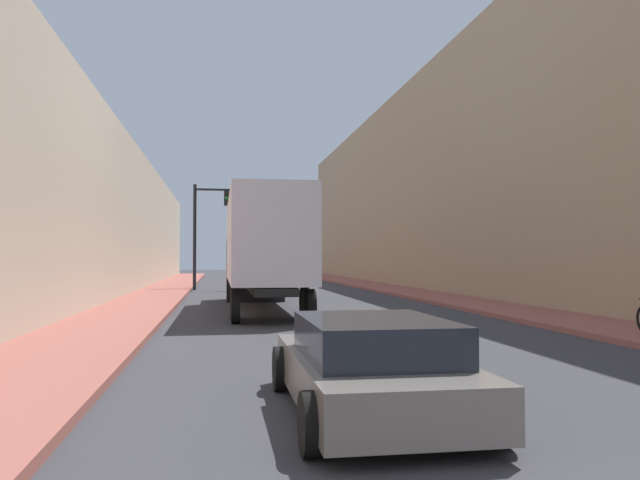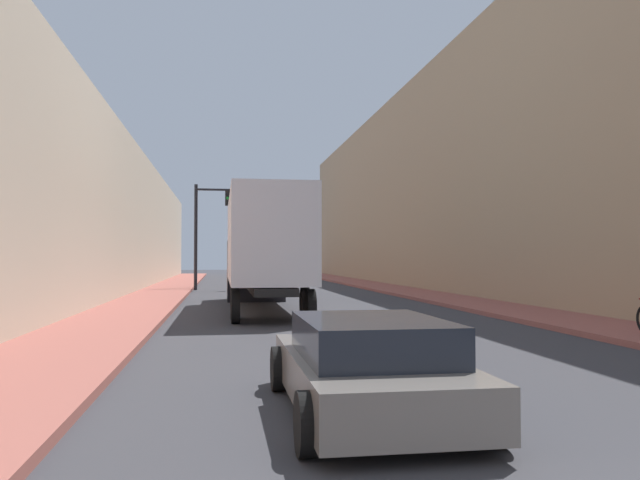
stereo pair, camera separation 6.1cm
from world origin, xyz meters
TOP-DOWN VIEW (x-y plane):
  - sidewalk_right at (6.57, 30.00)m, footprint 2.84×80.00m
  - sidewalk_left at (-6.57, 30.00)m, footprint 2.84×80.00m
  - building_right at (10.99, 30.00)m, footprint 6.00×80.00m
  - building_left at (-10.99, 30.00)m, footprint 6.00×80.00m
  - semi_truck at (-1.95, 20.77)m, footprint 2.52×12.34m
  - sedan_car at (-1.69, 5.04)m, footprint 2.13×4.34m
  - traffic_signal_gantry at (-2.90, 35.63)m, footprint 7.65×0.35m

SIDE VIEW (x-z plane):
  - sidewalk_right at x=6.57m, z-range 0.00..0.15m
  - sidewalk_left at x=-6.57m, z-range 0.00..0.15m
  - sedan_car at x=-1.69m, z-range -0.01..1.18m
  - semi_truck at x=-1.95m, z-range 0.24..4.36m
  - building_left at x=-10.99m, z-range 0.00..8.09m
  - traffic_signal_gantry at x=-2.90m, z-range 1.42..7.78m
  - building_right at x=10.99m, z-range 0.00..12.92m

